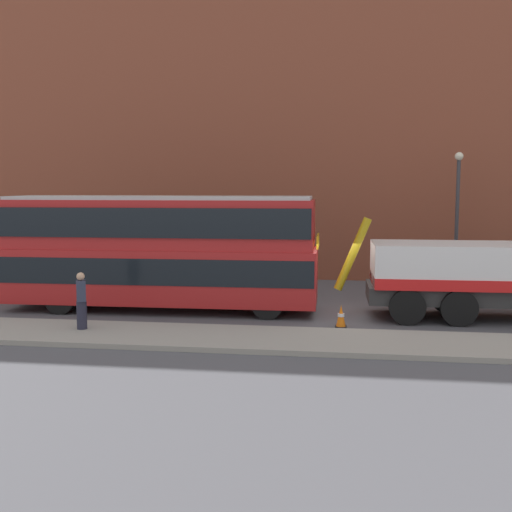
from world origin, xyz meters
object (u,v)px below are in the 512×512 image
Objects in this scene: street_lamp at (457,208)px; traffic_cone_near_bus at (341,317)px; pedestrian_onlooker at (81,301)px; double_decker_bus at (161,248)px.

traffic_cone_near_bus is at bearing -120.18° from street_lamp.
pedestrian_onlooker is 2.38× the size of traffic_cone_near_bus.
street_lamp is at bearing 13.02° from pedestrian_onlooker.
double_decker_bus is at bearing 163.68° from traffic_cone_near_bus.
double_decker_bus is 6.88m from traffic_cone_near_bus.
street_lamp is (4.83, 8.30, 3.13)m from traffic_cone_near_bus.
pedestrian_onlooker is 16.36m from street_lamp.
street_lamp is (11.17, 6.45, 1.24)m from double_decker_bus.
traffic_cone_near_bus is 10.10m from street_lamp.
double_decker_bus reaches higher than traffic_cone_near_bus.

